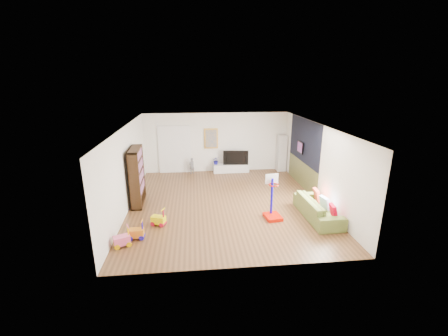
{
  "coord_description": "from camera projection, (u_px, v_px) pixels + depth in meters",
  "views": [
    {
      "loc": [
        -1.03,
        -9.62,
        4.23
      ],
      "look_at": [
        0.0,
        0.4,
        1.15
      ],
      "focal_mm": 24.0,
      "sensor_mm": 36.0,
      "label": 1
    }
  ],
  "objects": [
    {
      "name": "doorway",
      "position": [
        175.0,
        150.0,
        13.53
      ],
      "size": [
        1.45,
        0.06,
        2.1
      ],
      "primitive_type": "cube",
      "color": "white",
      "rests_on": "ground"
    },
    {
      "name": "pillow_center",
      "position": [
        325.0,
        203.0,
        9.26
      ],
      "size": [
        0.18,
        0.41,
        0.4
      ],
      "primitive_type": "cube",
      "rotation": [
        0.0,
        0.0,
        0.2
      ],
      "color": "white",
      "rests_on": "sofa"
    },
    {
      "name": "vase_plant",
      "position": [
        216.0,
        160.0,
        13.67
      ],
      "size": [
        0.37,
        0.33,
        0.37
      ],
      "primitive_type": "imported",
      "rotation": [
        0.0,
        0.0,
        -0.15
      ],
      "color": "navy",
      "rests_on": "media_console"
    },
    {
      "name": "navy_accent",
      "position": [
        304.0,
        141.0,
        11.6
      ],
      "size": [
        0.01,
        3.2,
        1.7
      ],
      "primitive_type": "cube",
      "color": "black",
      "rests_on": "wall_right"
    },
    {
      "name": "wall_back",
      "position": [
        216.0,
        143.0,
        13.66
      ],
      "size": [
        6.5,
        0.0,
        2.7
      ],
      "primitive_type": "cube",
      "color": "silver",
      "rests_on": "ground"
    },
    {
      "name": "child",
      "position": [
        192.0,
        166.0,
        13.53
      ],
      "size": [
        0.32,
        0.31,
        0.74
      ],
      "primitive_type": "imported",
      "rotation": [
        0.0,
        0.0,
        3.84
      ],
      "color": "slate",
      "rests_on": "ground"
    },
    {
      "name": "pillow_left",
      "position": [
        333.0,
        211.0,
        8.71
      ],
      "size": [
        0.13,
        0.38,
        0.37
      ],
      "primitive_type": "cube",
      "rotation": [
        0.0,
        0.0,
        -0.09
      ],
      "color": "#B9001B",
      "rests_on": "sofa"
    },
    {
      "name": "sofa",
      "position": [
        318.0,
        208.0,
        9.31
      ],
      "size": [
        0.89,
        2.15,
        0.62
      ],
      "primitive_type": "imported",
      "rotation": [
        0.0,
        0.0,
        1.6
      ],
      "color": "olive",
      "rests_on": "ground"
    },
    {
      "name": "basketball_hoop",
      "position": [
        274.0,
        198.0,
        9.12
      ],
      "size": [
        0.56,
        0.64,
        1.4
      ],
      "primitive_type": "cube",
      "rotation": [
        0.0,
        0.0,
        0.14
      ],
      "color": "#C51101",
      "rests_on": "ground"
    },
    {
      "name": "painting_back",
      "position": [
        211.0,
        139.0,
        13.54
      ],
      "size": [
        0.62,
        0.06,
        0.92
      ],
      "primitive_type": "cube",
      "color": "gold",
      "rests_on": "wall_back"
    },
    {
      "name": "floor",
      "position": [
        225.0,
        203.0,
        10.49
      ],
      "size": [
        6.5,
        7.5,
        0.0
      ],
      "primitive_type": "cube",
      "color": "brown",
      "rests_on": "ground"
    },
    {
      "name": "tv",
      "position": [
        236.0,
        157.0,
        13.68
      ],
      "size": [
        1.15,
        0.27,
        0.66
      ],
      "primitive_type": "imported",
      "rotation": [
        0.0,
        0.0,
        -0.11
      ],
      "color": "black",
      "rests_on": "media_console"
    },
    {
      "name": "wall_right",
      "position": [
        318.0,
        163.0,
        10.41
      ],
      "size": [
        0.0,
        7.5,
        2.7
      ],
      "primitive_type": "cube",
      "color": "white",
      "rests_on": "ground"
    },
    {
      "name": "ride_on_orange",
      "position": [
        136.0,
        230.0,
        8.08
      ],
      "size": [
        0.41,
        0.26,
        0.53
      ],
      "primitive_type": "cube",
      "rotation": [
        0.0,
        0.0,
        -0.02
      ],
      "color": "orange",
      "rests_on": "ground"
    },
    {
      "name": "ride_on_pink",
      "position": [
        122.0,
        237.0,
        7.71
      ],
      "size": [
        0.48,
        0.39,
        0.55
      ],
      "primitive_type": "cube",
      "rotation": [
        0.0,
        0.0,
        0.38
      ],
      "color": "#F05B8D",
      "rests_on": "ground"
    },
    {
      "name": "wall_left",
      "position": [
        126.0,
        169.0,
        9.78
      ],
      "size": [
        0.0,
        7.5,
        2.7
      ],
      "primitive_type": "cube",
      "color": "silver",
      "rests_on": "ground"
    },
    {
      "name": "pillow_right",
      "position": [
        317.0,
        195.0,
        9.86
      ],
      "size": [
        0.14,
        0.42,
        0.42
      ],
      "primitive_type": "cube",
      "rotation": [
        0.0,
        0.0,
        -0.08
      ],
      "color": "#B13227",
      "rests_on": "sofa"
    },
    {
      "name": "bookshelf",
      "position": [
        137.0,
        176.0,
        10.19
      ],
      "size": [
        0.4,
        1.35,
        1.96
      ],
      "primitive_type": "cube",
      "rotation": [
        0.0,
        0.0,
        0.04
      ],
      "color": "#311D0E",
      "rests_on": "ground"
    },
    {
      "name": "artwork_right",
      "position": [
        300.0,
        147.0,
        11.87
      ],
      "size": [
        0.04,
        0.56,
        0.46
      ],
      "primitive_type": "cube",
      "color": "#7F3F8C",
      "rests_on": "wall_right"
    },
    {
      "name": "ride_on_yellow",
      "position": [
        158.0,
        217.0,
        8.83
      ],
      "size": [
        0.46,
        0.38,
        0.53
      ],
      "primitive_type": "cube",
      "rotation": [
        0.0,
        0.0,
        -0.37
      ],
      "color": "#E9D703",
      "rests_on": "ground"
    },
    {
      "name": "wall_front",
      "position": [
        243.0,
        214.0,
        6.53
      ],
      "size": [
        6.5,
        0.0,
        2.7
      ],
      "primitive_type": "cube",
      "color": "white",
      "rests_on": "ground"
    },
    {
      "name": "media_console",
      "position": [
        231.0,
        168.0,
        13.81
      ],
      "size": [
        1.63,
        0.43,
        0.38
      ],
      "primitive_type": "cube",
      "rotation": [
        0.0,
        0.0,
        0.02
      ],
      "color": "silver",
      "rests_on": "ground"
    },
    {
      "name": "olive_wainscot",
      "position": [
        302.0,
        174.0,
        11.99
      ],
      "size": [
        0.01,
        3.2,
        1.0
      ],
      "primitive_type": "cube",
      "color": "brown",
      "rests_on": "wall_right"
    },
    {
      "name": "tall_cabinet",
      "position": [
        281.0,
        153.0,
        13.86
      ],
      "size": [
        0.41,
        0.41,
        1.7
      ],
      "primitive_type": "cube",
      "rotation": [
        0.0,
        0.0,
        0.02
      ],
      "color": "silver",
      "rests_on": "ground"
    },
    {
      "name": "ceiling",
      "position": [
        225.0,
        126.0,
        9.7
      ],
      "size": [
        6.5,
        7.5,
        0.0
      ],
      "primitive_type": "cube",
      "color": "white",
      "rests_on": "ground"
    }
  ]
}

